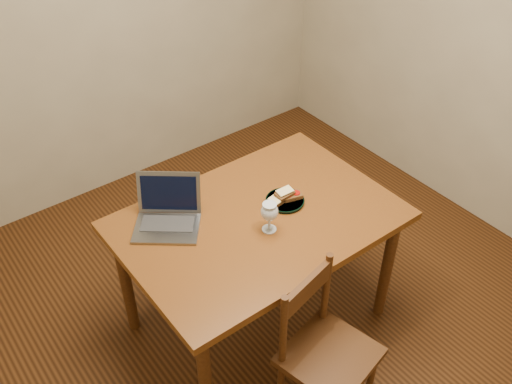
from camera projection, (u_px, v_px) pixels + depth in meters
floor at (268, 307)px, 3.24m from camera, size 3.20×3.20×0.02m
right_wall at (497, 18)px, 3.19m from camera, size 0.02×3.20×2.60m
table at (258, 231)px, 2.76m from camera, size 1.30×0.90×0.74m
chair at (326, 346)px, 2.49m from camera, size 0.45×0.44×0.41m
plate at (285, 201)px, 2.79m from camera, size 0.19×0.19×0.02m
sandwich_cheese at (279, 199)px, 2.77m from camera, size 0.11×0.07×0.03m
sandwich_tomato at (292, 195)px, 2.79m from camera, size 0.11×0.08×0.03m
sandwich_top at (285, 193)px, 2.77m from camera, size 0.10×0.06×0.03m
milk_glass at (269, 217)px, 2.59m from camera, size 0.08×0.08×0.16m
laptop at (168, 211)px, 2.66m from camera, size 0.40×0.40×0.22m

